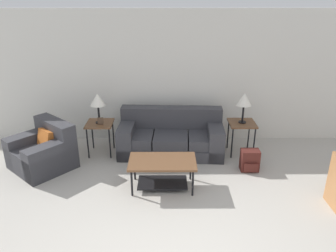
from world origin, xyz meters
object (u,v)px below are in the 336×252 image
(coffee_table, at_px, (162,168))
(table_lamp_right, at_px, (244,100))
(side_table_left, at_px, (100,126))
(couch, at_px, (171,138))
(table_lamp_left, at_px, (98,100))
(armchair, at_px, (44,152))
(side_table_right, at_px, (242,126))
(backpack, at_px, (250,161))

(coffee_table, relative_size, table_lamp_right, 1.84)
(side_table_left, height_order, table_lamp_right, table_lamp_right)
(couch, relative_size, table_lamp_left, 3.53)
(armchair, xyz_separation_m, table_lamp_right, (3.55, 0.53, 0.77))
(armchair, xyz_separation_m, coffee_table, (2.08, -0.67, 0.06))
(table_lamp_right, bearing_deg, couch, 178.01)
(side_table_left, xyz_separation_m, side_table_right, (2.65, 0.00, 0.00))
(backpack, bearing_deg, armchair, 177.70)
(table_lamp_right, relative_size, backpack, 1.48)
(table_lamp_right, xyz_separation_m, backpack, (0.02, -0.67, -0.87))
(coffee_table, distance_m, side_table_left, 1.69)
(armchair, bearing_deg, side_table_right, 8.46)
(coffee_table, xyz_separation_m, side_table_right, (1.47, 1.20, 0.20))
(couch, relative_size, coffee_table, 1.92)
(table_lamp_left, height_order, table_lamp_right, same)
(backpack, bearing_deg, coffee_table, -160.52)
(couch, distance_m, armchair, 2.30)
(backpack, bearing_deg, table_lamp_right, 92.09)
(table_lamp_right, height_order, backpack, table_lamp_right)
(couch, distance_m, side_table_right, 1.35)
(side_table_right, bearing_deg, couch, 178.01)
(coffee_table, height_order, table_lamp_right, table_lamp_right)
(table_lamp_right, bearing_deg, backpack, -87.91)
(side_table_right, distance_m, table_lamp_left, 2.70)
(table_lamp_right, bearing_deg, table_lamp_left, 180.00)
(table_lamp_left, bearing_deg, coffee_table, -45.54)
(couch, bearing_deg, side_table_left, -178.01)
(side_table_left, xyz_separation_m, backpack, (2.67, -0.67, -0.37))
(side_table_left, relative_size, side_table_right, 1.00)
(armchair, height_order, coffee_table, armchair)
(couch, bearing_deg, side_table_right, -1.99)
(coffee_table, xyz_separation_m, table_lamp_left, (-1.18, 1.20, 0.71))
(coffee_table, xyz_separation_m, backpack, (1.49, 0.53, -0.16))
(armchair, distance_m, side_table_left, 1.08)
(couch, bearing_deg, coffee_table, -96.80)
(side_table_left, xyz_separation_m, table_lamp_right, (2.65, -0.00, 0.51))
(table_lamp_left, distance_m, backpack, 2.89)
(armchair, height_order, side_table_right, armchair)
(side_table_right, xyz_separation_m, table_lamp_right, (-0.00, -0.00, 0.51))
(couch, xyz_separation_m, table_lamp_right, (1.32, -0.05, 0.76))
(side_table_left, distance_m, side_table_right, 2.65)
(coffee_table, height_order, table_lamp_left, table_lamp_left)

